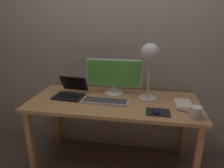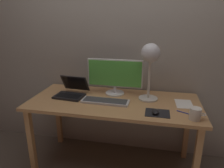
# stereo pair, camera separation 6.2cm
# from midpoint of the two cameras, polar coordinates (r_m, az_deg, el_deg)

# --- Properties ---
(ground_plane) EXTENTS (4.80, 4.80, 0.00)m
(ground_plane) POSITION_cam_midpoint_polar(r_m,az_deg,el_deg) (2.37, -0.40, -21.22)
(ground_plane) COLOR brown
(ground_plane) RESTS_ON ground
(back_wall) EXTENTS (4.80, 0.06, 2.60)m
(back_wall) POSITION_cam_midpoint_polar(r_m,az_deg,el_deg) (2.24, 1.39, 12.88)
(back_wall) COLOR #9E998E
(back_wall) RESTS_ON ground
(desk) EXTENTS (1.60, 0.70, 0.74)m
(desk) POSITION_cam_midpoint_polar(r_m,az_deg,el_deg) (2.02, -0.44, -6.59)
(desk) COLOR tan
(desk) RESTS_ON ground
(monitor) EXTENTS (0.56, 0.19, 0.36)m
(monitor) POSITION_cam_midpoint_polar(r_m,az_deg,el_deg) (2.09, -0.26, 2.39)
(monitor) COLOR silver
(monitor) RESTS_ON desk
(keyboard_main) EXTENTS (0.44, 0.15, 0.03)m
(keyboard_main) POSITION_cam_midpoint_polar(r_m,az_deg,el_deg) (1.94, -2.79, -4.74)
(keyboard_main) COLOR silver
(keyboard_main) RESTS_ON desk
(laptop) EXTENTS (0.30, 0.31, 0.19)m
(laptop) POSITION_cam_midpoint_polar(r_m,az_deg,el_deg) (2.14, -11.93, -1.70)
(laptop) COLOR black
(laptop) RESTS_ON desk
(desk_lamp) EXTENTS (0.18, 0.18, 0.54)m
(desk_lamp) POSITION_cam_midpoint_polar(r_m,az_deg,el_deg) (1.94, 9.40, 7.12)
(desk_lamp) COLOR beige
(desk_lamp) RESTS_ON desk
(mousepad) EXTENTS (0.20, 0.16, 0.00)m
(mousepad) POSITION_cam_midpoint_polar(r_m,az_deg,el_deg) (1.78, 11.50, -7.60)
(mousepad) COLOR black
(mousepad) RESTS_ON desk
(mouse) EXTENTS (0.06, 0.10, 0.03)m
(mouse) POSITION_cam_midpoint_polar(r_m,az_deg,el_deg) (1.76, 11.02, -7.27)
(mouse) COLOR black
(mouse) RESTS_ON mousepad
(coffee_mug) EXTENTS (0.12, 0.09, 0.10)m
(coffee_mug) POSITION_cam_midpoint_polar(r_m,az_deg,el_deg) (1.76, 21.02, -7.30)
(coffee_mug) COLOR white
(coffee_mug) RESTS_ON desk
(paper_sheet_near_mouse) EXTENTS (0.16, 0.22, 0.00)m
(paper_sheet_near_mouse) POSITION_cam_midpoint_polar(r_m,az_deg,el_deg) (2.03, 18.10, -4.92)
(paper_sheet_near_mouse) COLOR white
(paper_sheet_near_mouse) RESTS_ON desk
(pen) EXTENTS (0.13, 0.07, 0.01)m
(pen) POSITION_cam_midpoint_polar(r_m,az_deg,el_deg) (1.85, 18.43, -7.22)
(pen) COLOR #2633A5
(pen) RESTS_ON desk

